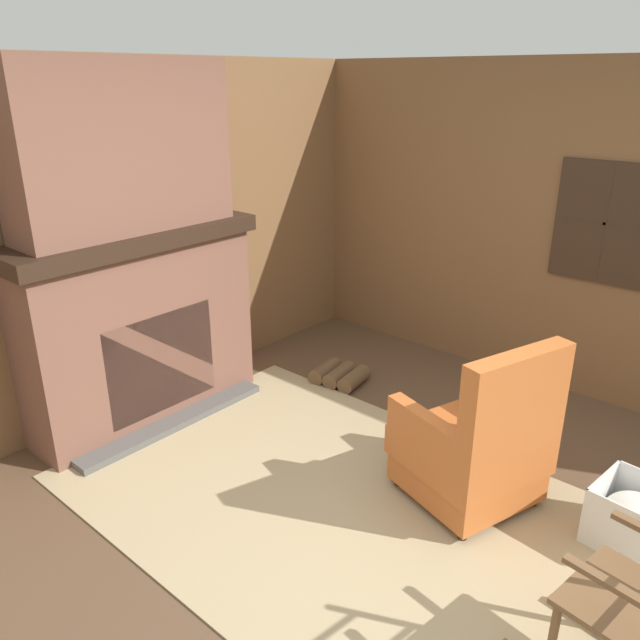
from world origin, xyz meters
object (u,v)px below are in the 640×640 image
at_px(laundry_basket, 635,518).
at_px(storage_case, 170,212).
at_px(armchair, 476,448).
at_px(oil_lamp_vase, 37,228).
at_px(rocking_chair, 639,616).
at_px(firewood_stack, 339,375).

bearing_deg(laundry_basket, storage_case, -170.89).
xyz_separation_m(armchair, oil_lamp_vase, (-2.34, -1.23, 1.13)).
height_order(armchair, oil_lamp_vase, oil_lamp_vase).
relative_size(oil_lamp_vase, storage_case, 1.12).
bearing_deg(armchair, rocking_chair, 164.22).
xyz_separation_m(firewood_stack, storage_case, (-0.79, -0.94, 1.38)).
height_order(laundry_basket, oil_lamp_vase, oil_lamp_vase).
relative_size(laundry_basket, storage_case, 1.60).
xyz_separation_m(armchair, storage_case, (-2.34, -0.28, 1.08)).
height_order(laundry_basket, storage_case, storage_case).
height_order(oil_lamp_vase, storage_case, oil_lamp_vase).
bearing_deg(firewood_stack, storage_case, -130.13).
bearing_deg(firewood_stack, oil_lamp_vase, -112.78).
relative_size(armchair, laundry_basket, 2.36).
height_order(rocking_chair, oil_lamp_vase, oil_lamp_vase).
xyz_separation_m(oil_lamp_vase, storage_case, (0.00, 0.95, -0.05)).
distance_m(laundry_basket, oil_lamp_vase, 3.73).
distance_m(armchair, rocking_chair, 1.27).
bearing_deg(firewood_stack, armchair, -23.20).
xyz_separation_m(laundry_basket, storage_case, (-3.17, -0.51, 1.27)).
distance_m(armchair, laundry_basket, 0.88).
relative_size(firewood_stack, laundry_basket, 1.02).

